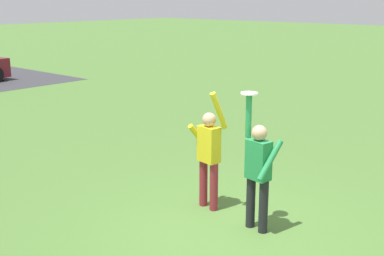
{
  "coord_description": "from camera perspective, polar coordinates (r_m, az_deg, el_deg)",
  "views": [
    {
      "loc": [
        -5.84,
        -4.32,
        3.45
      ],
      "look_at": [
        0.28,
        1.04,
        1.36
      ],
      "focal_mm": 47.37,
      "sensor_mm": 36.0,
      "label": 1
    }
  ],
  "objects": [
    {
      "name": "person_catcher",
      "position": [
        7.63,
        7.46,
        -4.56
      ],
      "size": [
        0.49,
        0.57,
        2.08
      ],
      "rotation": [
        0.0,
        0.0,
        1.42
      ],
      "color": "black",
      "rests_on": "ground_plane"
    },
    {
      "name": "ground_plane",
      "position": [
        8.04,
        4.34,
        -11.03
      ],
      "size": [
        120.0,
        120.0,
        0.0
      ],
      "primitive_type": "plane",
      "color": "#4C7533"
    },
    {
      "name": "person_defender",
      "position": [
        8.37,
        1.91,
        -2.74
      ],
      "size": [
        0.49,
        0.59,
        2.04
      ],
      "rotation": [
        0.0,
        0.0,
        4.57
      ],
      "color": "maroon",
      "rests_on": "ground_plane"
    },
    {
      "name": "frisbee_disc",
      "position": [
        7.5,
        6.47,
        3.91
      ],
      "size": [
        0.25,
        0.25,
        0.02
      ],
      "primitive_type": "cylinder",
      "color": "white",
      "rests_on": "person_catcher"
    }
  ]
}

